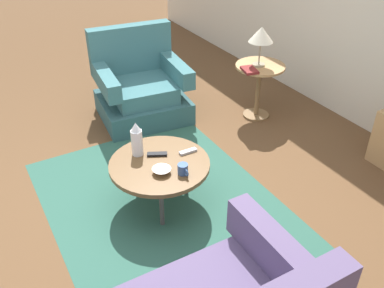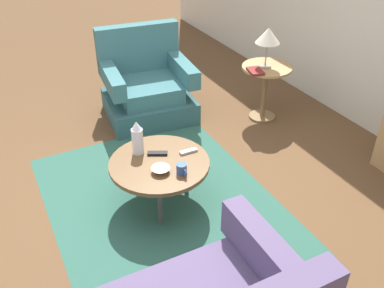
% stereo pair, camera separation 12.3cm
% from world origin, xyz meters
% --- Properties ---
extents(ground_plane, '(16.00, 16.00, 0.00)m').
position_xyz_m(ground_plane, '(0.00, 0.00, 0.00)').
color(ground_plane, brown).
extents(area_rug, '(2.24, 1.75, 0.00)m').
position_xyz_m(area_rug, '(0.12, 0.02, 0.00)').
color(area_rug, '#2D5B4C').
rests_on(area_rug, ground).
extents(armchair, '(0.91, 1.00, 0.94)m').
position_xyz_m(armchair, '(-1.38, 0.52, 0.31)').
color(armchair, '#325C60').
rests_on(armchair, ground).
extents(coffee_table, '(0.79, 0.79, 0.42)m').
position_xyz_m(coffee_table, '(0.11, 0.02, 0.39)').
color(coffee_table, brown).
rests_on(coffee_table, ground).
extents(side_table, '(0.53, 0.53, 0.61)m').
position_xyz_m(side_table, '(-0.69, 1.61, 0.44)').
color(side_table, tan).
rests_on(side_table, ground).
extents(table_lamp, '(0.25, 0.25, 0.41)m').
position_xyz_m(table_lamp, '(-0.69, 1.59, 0.93)').
color(table_lamp, '#9E937A').
rests_on(table_lamp, side_table).
extents(vase, '(0.09, 0.09, 0.29)m').
position_xyz_m(vase, '(-0.08, -0.08, 0.56)').
color(vase, white).
rests_on(vase, coffee_table).
extents(mug, '(0.12, 0.08, 0.08)m').
position_xyz_m(mug, '(0.33, 0.11, 0.46)').
color(mug, '#335184').
rests_on(mug, coffee_table).
extents(bowl, '(0.14, 0.14, 0.04)m').
position_xyz_m(bowl, '(0.24, -0.02, 0.44)').
color(bowl, silver).
rests_on(bowl, coffee_table).
extents(tv_remote_dark, '(0.12, 0.16, 0.02)m').
position_xyz_m(tv_remote_dark, '(0.02, 0.05, 0.43)').
color(tv_remote_dark, black).
rests_on(tv_remote_dark, coffee_table).
extents(tv_remote_silver, '(0.05, 0.15, 0.02)m').
position_xyz_m(tv_remote_silver, '(0.10, 0.28, 0.43)').
color(tv_remote_silver, '#B2B2B7').
rests_on(tv_remote_silver, coffee_table).
extents(book, '(0.22, 0.17, 0.03)m').
position_xyz_m(book, '(-0.62, 1.41, 0.62)').
color(book, maroon).
rests_on(book, side_table).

